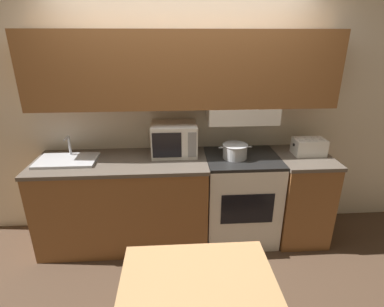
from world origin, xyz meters
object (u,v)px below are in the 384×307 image
(stove_range, at_px, (240,197))
(sink_basin, at_px, (67,160))
(toaster, at_px, (309,147))
(microwave, at_px, (174,139))
(dining_table, at_px, (198,301))
(cooking_pot, at_px, (235,151))

(stove_range, distance_m, sink_basin, 1.78)
(toaster, xyz_separation_m, sink_basin, (-2.39, -0.03, -0.07))
(microwave, distance_m, dining_table, 1.63)
(cooking_pot, xyz_separation_m, toaster, (0.76, 0.04, 0.01))
(microwave, xyz_separation_m, sink_basin, (-1.03, -0.13, -0.14))
(microwave, bearing_deg, toaster, -4.29)
(stove_range, height_order, sink_basin, sink_basin)
(stove_range, xyz_separation_m, sink_basin, (-1.71, -0.01, 0.48))
(cooking_pot, relative_size, toaster, 1.03)
(sink_basin, xyz_separation_m, dining_table, (1.14, -1.43, -0.31))
(stove_range, bearing_deg, dining_table, -111.44)
(sink_basin, height_order, dining_table, sink_basin)
(toaster, bearing_deg, stove_range, -178.44)
(stove_range, height_order, cooking_pot, cooking_pot)
(sink_basin, relative_size, dining_table, 0.63)
(cooking_pot, bearing_deg, microwave, 166.28)
(microwave, height_order, toaster, microwave)
(stove_range, xyz_separation_m, cooking_pot, (-0.09, -0.02, 0.54))
(toaster, distance_m, dining_table, 1.95)
(dining_table, bearing_deg, stove_range, 68.56)
(microwave, relative_size, sink_basin, 0.80)
(sink_basin, bearing_deg, cooking_pot, -0.46)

